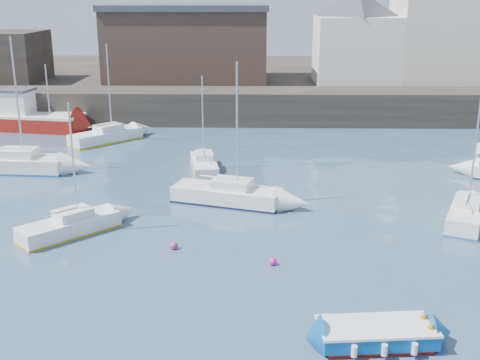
{
  "coord_description": "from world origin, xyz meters",
  "views": [
    {
      "loc": [
        0.63,
        -19.95,
        11.41
      ],
      "look_at": [
        0.0,
        12.0,
        1.5
      ],
      "focal_mm": 45.0,
      "sensor_mm": 36.0,
      "label": 1
    }
  ],
  "objects_px": {
    "sailboat_c": "(467,214)",
    "sailboat_f": "(204,165)",
    "sailboat_e": "(15,163)",
    "buoy_mid": "(273,265)",
    "blue_dinghy": "(376,334)",
    "sailboat_h": "(106,136)",
    "sailboat_b": "(227,194)",
    "buoy_far": "(221,188)",
    "buoy_near": "(174,249)",
    "fishing_boat": "(30,117)",
    "sailboat_a": "(70,226)"
  },
  "relations": [
    {
      "from": "buoy_far",
      "to": "sailboat_f",
      "type": "bearing_deg",
      "value": 109.83
    },
    {
      "from": "sailboat_e",
      "to": "sailboat_h",
      "type": "relative_size",
      "value": 1.15
    },
    {
      "from": "sailboat_c",
      "to": "blue_dinghy",
      "type": "bearing_deg",
      "value": -121.01
    },
    {
      "from": "blue_dinghy",
      "to": "sailboat_a",
      "type": "bearing_deg",
      "value": 144.17
    },
    {
      "from": "sailboat_e",
      "to": "buoy_near",
      "type": "relative_size",
      "value": 23.52
    },
    {
      "from": "buoy_near",
      "to": "buoy_mid",
      "type": "bearing_deg",
      "value": -19.64
    },
    {
      "from": "blue_dinghy",
      "to": "buoy_mid",
      "type": "height_order",
      "value": "blue_dinghy"
    },
    {
      "from": "sailboat_a",
      "to": "sailboat_e",
      "type": "bearing_deg",
      "value": 122.25
    },
    {
      "from": "buoy_near",
      "to": "buoy_far",
      "type": "relative_size",
      "value": 0.84
    },
    {
      "from": "sailboat_a",
      "to": "buoy_near",
      "type": "height_order",
      "value": "sailboat_a"
    },
    {
      "from": "sailboat_h",
      "to": "buoy_mid",
      "type": "relative_size",
      "value": 21.97
    },
    {
      "from": "sailboat_c",
      "to": "sailboat_f",
      "type": "distance_m",
      "value": 17.15
    },
    {
      "from": "sailboat_c",
      "to": "fishing_boat",
      "type": "bearing_deg",
      "value": 144.31
    },
    {
      "from": "buoy_near",
      "to": "buoy_mid",
      "type": "height_order",
      "value": "buoy_near"
    },
    {
      "from": "blue_dinghy",
      "to": "sailboat_f",
      "type": "distance_m",
      "value": 22.15
    },
    {
      "from": "sailboat_c",
      "to": "sailboat_f",
      "type": "bearing_deg",
      "value": 147.07
    },
    {
      "from": "buoy_far",
      "to": "sailboat_b",
      "type": "bearing_deg",
      "value": -79.92
    },
    {
      "from": "fishing_boat",
      "to": "sailboat_a",
      "type": "xyz_separation_m",
      "value": [
        10.48,
        -24.0,
        -0.65
      ]
    },
    {
      "from": "sailboat_b",
      "to": "sailboat_c",
      "type": "bearing_deg",
      "value": -12.79
    },
    {
      "from": "buoy_mid",
      "to": "buoy_far",
      "type": "relative_size",
      "value": 0.78
    },
    {
      "from": "fishing_boat",
      "to": "blue_dinghy",
      "type": "bearing_deg",
      "value": -54.76
    },
    {
      "from": "sailboat_e",
      "to": "buoy_mid",
      "type": "height_order",
      "value": "sailboat_e"
    },
    {
      "from": "sailboat_c",
      "to": "buoy_far",
      "type": "distance_m",
      "value": 14.2
    },
    {
      "from": "sailboat_a",
      "to": "buoy_far",
      "type": "bearing_deg",
      "value": 46.83
    },
    {
      "from": "sailboat_b",
      "to": "sailboat_c",
      "type": "height_order",
      "value": "sailboat_b"
    },
    {
      "from": "fishing_boat",
      "to": "buoy_far",
      "type": "bearing_deg",
      "value": -43.02
    },
    {
      "from": "sailboat_f",
      "to": "buoy_near",
      "type": "height_order",
      "value": "sailboat_f"
    },
    {
      "from": "buoy_mid",
      "to": "buoy_far",
      "type": "xyz_separation_m",
      "value": [
        -2.8,
        10.9,
        0.0
      ]
    },
    {
      "from": "sailboat_f",
      "to": "sailboat_c",
      "type": "bearing_deg",
      "value": -32.93
    },
    {
      "from": "blue_dinghy",
      "to": "fishing_boat",
      "type": "distance_m",
      "value": 41.08
    },
    {
      "from": "buoy_near",
      "to": "buoy_far",
      "type": "distance_m",
      "value": 9.44
    },
    {
      "from": "fishing_boat",
      "to": "sailboat_c",
      "type": "relative_size",
      "value": 1.37
    },
    {
      "from": "blue_dinghy",
      "to": "buoy_far",
      "type": "xyz_separation_m",
      "value": [
        -6.11,
        17.13,
        -0.42
      ]
    },
    {
      "from": "blue_dinghy",
      "to": "sailboat_a",
      "type": "relative_size",
      "value": 0.62
    },
    {
      "from": "sailboat_h",
      "to": "buoy_near",
      "type": "distance_m",
      "value": 22.69
    },
    {
      "from": "sailboat_c",
      "to": "sailboat_h",
      "type": "relative_size",
      "value": 0.85
    },
    {
      "from": "sailboat_c",
      "to": "buoy_near",
      "type": "height_order",
      "value": "sailboat_c"
    },
    {
      "from": "fishing_boat",
      "to": "buoy_near",
      "type": "height_order",
      "value": "fishing_boat"
    },
    {
      "from": "buoy_mid",
      "to": "fishing_boat",
      "type": "bearing_deg",
      "value": 126.75
    },
    {
      "from": "sailboat_e",
      "to": "sailboat_f",
      "type": "xyz_separation_m",
      "value": [
        12.65,
        0.41,
        -0.13
      ]
    },
    {
      "from": "sailboat_b",
      "to": "buoy_mid",
      "type": "bearing_deg",
      "value": -74.15
    },
    {
      "from": "fishing_boat",
      "to": "buoy_far",
      "type": "height_order",
      "value": "fishing_boat"
    },
    {
      "from": "sailboat_a",
      "to": "sailboat_h",
      "type": "distance_m",
      "value": 19.69
    },
    {
      "from": "fishing_boat",
      "to": "sailboat_a",
      "type": "distance_m",
      "value": 26.19
    },
    {
      "from": "blue_dinghy",
      "to": "buoy_far",
      "type": "distance_m",
      "value": 18.19
    },
    {
      "from": "buoy_far",
      "to": "blue_dinghy",
      "type": "bearing_deg",
      "value": -70.38
    },
    {
      "from": "sailboat_e",
      "to": "sailboat_a",
      "type": "bearing_deg",
      "value": -57.75
    },
    {
      "from": "sailboat_f",
      "to": "buoy_mid",
      "type": "distance_m",
      "value": 15.21
    },
    {
      "from": "fishing_boat",
      "to": "buoy_mid",
      "type": "height_order",
      "value": "fishing_boat"
    },
    {
      "from": "blue_dinghy",
      "to": "fishing_boat",
      "type": "xyz_separation_m",
      "value": [
        -23.7,
        33.55,
        0.69
      ]
    }
  ]
}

